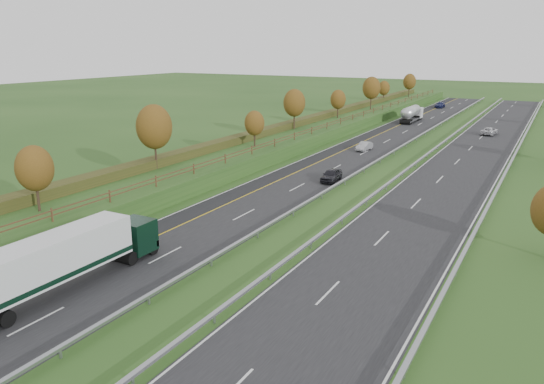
{
  "coord_description": "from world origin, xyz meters",
  "views": [
    {
      "loc": [
        27.55,
        -19.49,
        16.09
      ],
      "look_at": [
        3.41,
        24.81,
        2.2
      ],
      "focal_mm": 35.0,
      "sensor_mm": 36.0,
      "label": 1
    }
  ],
  "objects_px": {
    "car_small_far": "(440,105)",
    "box_lorry": "(61,260)",
    "car_oncoming": "(489,131)",
    "car_dark_near": "(331,175)",
    "road_tanker": "(412,113)",
    "car_silver_mid": "(364,146)"
  },
  "relations": [
    {
      "from": "car_small_far",
      "to": "box_lorry",
      "type": "bearing_deg",
      "value": -89.77
    },
    {
      "from": "box_lorry",
      "to": "car_oncoming",
      "type": "xyz_separation_m",
      "value": [
        16.72,
        84.34,
        -1.59
      ]
    },
    {
      "from": "car_dark_near",
      "to": "car_small_far",
      "type": "relative_size",
      "value": 0.89
    },
    {
      "from": "car_oncoming",
      "to": "box_lorry",
      "type": "bearing_deg",
      "value": 84.31
    },
    {
      "from": "box_lorry",
      "to": "road_tanker",
      "type": "bearing_deg",
      "value": 90.44
    },
    {
      "from": "car_dark_near",
      "to": "car_oncoming",
      "type": "distance_m",
      "value": 48.91
    },
    {
      "from": "car_dark_near",
      "to": "car_oncoming",
      "type": "relative_size",
      "value": 0.88
    },
    {
      "from": "road_tanker",
      "to": "car_silver_mid",
      "type": "distance_m",
      "value": 37.2
    },
    {
      "from": "box_lorry",
      "to": "car_dark_near",
      "type": "relative_size",
      "value": 3.66
    },
    {
      "from": "box_lorry",
      "to": "car_oncoming",
      "type": "relative_size",
      "value": 3.22
    },
    {
      "from": "road_tanker",
      "to": "car_dark_near",
      "type": "bearing_deg",
      "value": -85.11
    },
    {
      "from": "box_lorry",
      "to": "road_tanker",
      "type": "relative_size",
      "value": 1.45
    },
    {
      "from": "road_tanker",
      "to": "car_silver_mid",
      "type": "bearing_deg",
      "value": -87.0
    },
    {
      "from": "car_small_far",
      "to": "road_tanker",
      "type": "bearing_deg",
      "value": -89.75
    },
    {
      "from": "car_small_far",
      "to": "car_oncoming",
      "type": "distance_m",
      "value": 45.92
    },
    {
      "from": "car_silver_mid",
      "to": "box_lorry",
      "type": "bearing_deg",
      "value": -88.39
    },
    {
      "from": "box_lorry",
      "to": "car_silver_mid",
      "type": "relative_size",
      "value": 3.91
    },
    {
      "from": "car_silver_mid",
      "to": "car_small_far",
      "type": "height_order",
      "value": "car_small_far"
    },
    {
      "from": "car_silver_mid",
      "to": "road_tanker",
      "type": "bearing_deg",
      "value": 95.82
    },
    {
      "from": "car_oncoming",
      "to": "car_dark_near",
      "type": "bearing_deg",
      "value": 80.76
    },
    {
      "from": "car_silver_mid",
      "to": "car_oncoming",
      "type": "xyz_separation_m",
      "value": [
        15.5,
        26.16,
        0.02
      ]
    },
    {
      "from": "car_silver_mid",
      "to": "car_small_far",
      "type": "bearing_deg",
      "value": 94.65
    }
  ]
}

